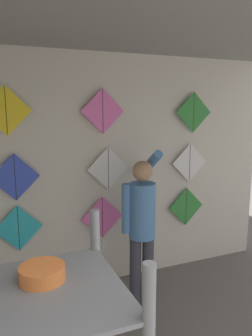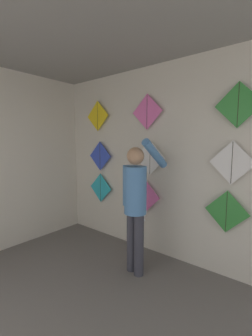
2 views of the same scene
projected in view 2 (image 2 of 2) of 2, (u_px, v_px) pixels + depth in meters
back_panel at (155, 162)px, 3.39m from camera, size 4.48×0.06×2.80m
shopkeeper at (136, 199)px, 2.84m from camera, size 0.43×0.57×1.74m
kite_0 at (101, 188)px, 4.06m from camera, size 0.52×0.01×0.52m
kite_1 at (145, 198)px, 3.46m from camera, size 0.52×0.04×0.66m
kite_2 at (226, 212)px, 2.71m from camera, size 0.52×0.01×0.52m
kite_3 at (100, 156)px, 3.99m from camera, size 0.52×0.01×0.52m
kite_4 at (150, 158)px, 3.33m from camera, size 0.52×0.01×0.52m
kite_5 at (232, 163)px, 2.62m from camera, size 0.52×0.01×0.52m
kite_6 at (98, 116)px, 3.94m from camera, size 0.52×0.01×0.52m
kite_7 at (147, 112)px, 3.29m from camera, size 0.52×0.01×0.52m
kite_8 at (238, 105)px, 2.52m from camera, size 0.52×0.01×0.52m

